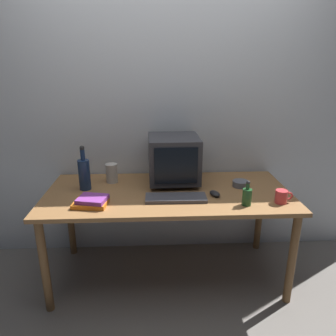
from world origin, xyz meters
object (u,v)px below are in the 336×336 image
Objects in this scene: book_stack at (91,201)px; keyboard at (176,198)px; bottle_short at (247,196)px; metal_canister at (112,173)px; computer_mouse at (215,194)px; bottle_tall at (84,173)px; cd_spindle at (241,184)px; crt_monitor at (174,159)px; mug at (282,197)px.

keyboard is at bearing 6.55° from book_stack.
bottle_short is at bearing -12.37° from keyboard.
keyboard is at bearing -36.63° from metal_canister.
computer_mouse is 0.25m from bottle_short.
keyboard is 0.71m from bottle_tall.
cd_spindle is 1.00m from metal_canister.
book_stack reaches higher than computer_mouse.
metal_canister is (0.09, 0.42, 0.05)m from book_stack.
bottle_short is 0.33m from cd_spindle.
metal_canister is (0.18, 0.14, -0.05)m from bottle_tall.
book_stack is (-0.56, -0.06, 0.02)m from keyboard.
crt_monitor reaches higher than keyboard.
metal_canister is at bearing 153.69° from bottle_short.
book_stack is at bearing 179.05° from mug.
book_stack is at bearing -165.23° from cd_spindle.
bottle_tall is 1.40m from mug.
mug is at bearing -40.10° from computer_mouse.
book_stack is 1.96× the size of cd_spindle.
computer_mouse is at bearing 139.00° from bottle_short.
cd_spindle is at bearing -11.91° from crt_monitor.
computer_mouse is at bearing -45.09° from crt_monitor.
crt_monitor is 3.30× the size of cd_spindle.
bottle_tall reaches higher than metal_canister.
crt_monitor is 2.30× the size of bottle_short.
crt_monitor is at bearing 112.41° from computer_mouse.
crt_monitor is at bearing 168.09° from cd_spindle.
bottle_tall is at bearing -143.09° from metal_canister.
crt_monitor is 2.64× the size of metal_canister.
bottle_tall reaches higher than book_stack.
book_stack reaches higher than keyboard.
metal_canister reaches higher than computer_mouse.
book_stack reaches higher than cd_spindle.
cd_spindle reaches higher than keyboard.
computer_mouse is 0.82m from metal_canister.
mug is 0.36m from cd_spindle.
crt_monitor is 1.18× the size of bottle_tall.
bottle_short reaches higher than book_stack.
bottle_tall is 1.42× the size of book_stack.
keyboard is at bearing 166.71° from bottle_short.
mug is at bearing -0.95° from book_stack.
bottle_short reaches higher than keyboard.
crt_monitor is 0.71m from book_stack.
bottle_tall reaches higher than mug.
book_stack is at bearing 177.53° from bottle_short.
keyboard is 1.78× the size of book_stack.
keyboard is at bearing 173.07° from mug.
computer_mouse is at bearing -22.02° from metal_canister.
bottle_short is at bearing -63.50° from computer_mouse.
computer_mouse is 0.30× the size of bottle_tall.
mug is at bearing -30.39° from crt_monitor.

